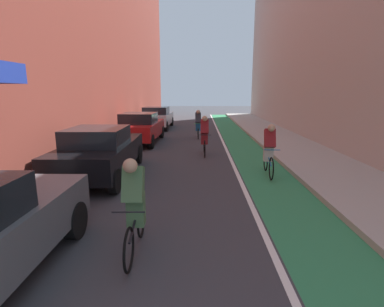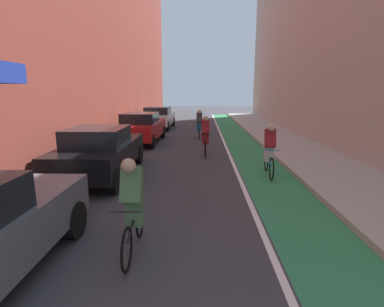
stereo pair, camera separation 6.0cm
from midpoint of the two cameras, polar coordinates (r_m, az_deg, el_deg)
ground_plane at (r=13.17m, az=-1.21°, el=0.68°), size 81.37×81.37×0.00m
bike_lane_paint at (r=15.27m, az=9.35°, el=2.09°), size 1.60×36.99×0.00m
lane_divider_stripe at (r=15.17m, az=5.98°, el=2.12°), size 0.12×36.99×0.00m
sidewalk_right at (r=15.70m, az=17.34°, el=2.23°), size 2.80×36.99×0.14m
building_facade_right at (r=18.61m, az=25.18°, el=22.22°), size 2.40×32.99×12.46m
parked_sedan_black at (r=9.39m, az=-17.63°, el=0.39°), size 1.98×4.42×1.53m
parked_sedan_red at (r=15.20m, az=-10.20°, el=5.00°), size 1.99×4.35×1.53m
parked_sedan_white at (r=21.01m, az=-6.94°, el=6.99°), size 2.00×4.37×1.53m
cyclist_lead at (r=4.83m, az=-11.46°, el=-9.27°), size 0.48×1.71×1.61m
cyclist_mid at (r=9.38m, az=14.58°, el=0.97°), size 0.48×1.74×1.63m
cyclist_trailing at (r=12.04m, az=2.30°, el=3.52°), size 0.48×1.75×1.63m
cyclist_far at (r=16.59m, az=1.09°, el=5.82°), size 0.48×1.66×1.58m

